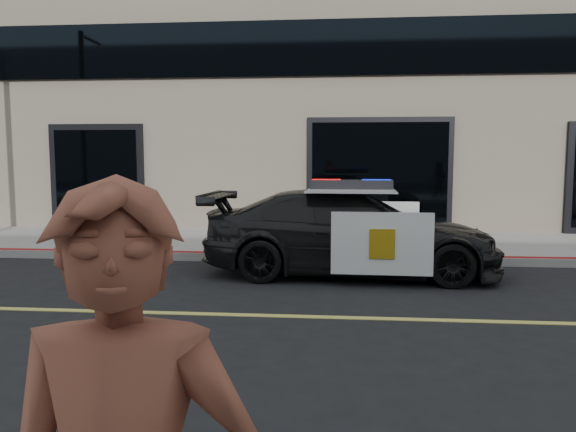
{
  "coord_description": "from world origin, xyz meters",
  "views": [
    {
      "loc": [
        -1.92,
        -6.64,
        1.94
      ],
      "look_at": [
        -2.75,
        2.2,
        1.0
      ],
      "focal_mm": 35.0,
      "sensor_mm": 36.0,
      "label": 1
    }
  ],
  "objects": [
    {
      "name": "sidewalk_n",
      "position": [
        0.0,
        5.25,
        0.07
      ],
      "size": [
        60.0,
        3.5,
        0.15
      ],
      "primitive_type": "cube",
      "color": "gray",
      "rests_on": "ground"
    },
    {
      "name": "building_n",
      "position": [
        0.0,
        10.5,
        6.0
      ],
      "size": [
        60.0,
        7.0,
        12.0
      ],
      "primitive_type": "cube",
      "color": "#756856",
      "rests_on": "ground"
    },
    {
      "name": "police_car",
      "position": [
        -1.74,
        2.57,
        0.71
      ],
      "size": [
        2.34,
        4.91,
        1.57
      ],
      "color": "black",
      "rests_on": "ground"
    },
    {
      "name": "ground",
      "position": [
        0.0,
        0.0,
        0.0
      ],
      "size": [
        120.0,
        120.0,
        0.0
      ],
      "primitive_type": "plane",
      "color": "black",
      "rests_on": "ground"
    },
    {
      "name": "fire_hydrant",
      "position": [
        -3.75,
        4.3,
        0.5
      ],
      "size": [
        0.34,
        0.47,
        0.75
      ],
      "color": "silver",
      "rests_on": "sidewalk_n"
    }
  ]
}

